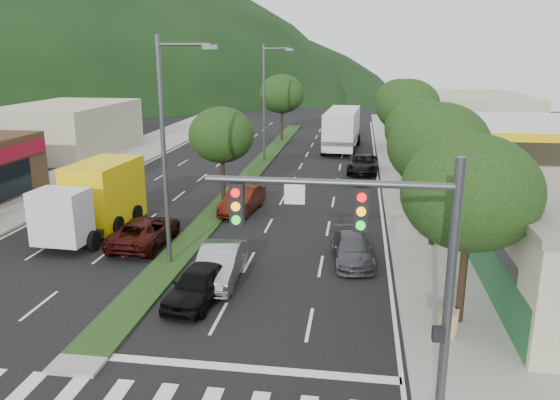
% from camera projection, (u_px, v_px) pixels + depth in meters
% --- Properties ---
extents(ground, '(160.00, 160.00, 0.00)m').
position_uv_depth(ground, '(84.00, 359.00, 17.11)').
color(ground, black).
rests_on(ground, ground).
extents(sidewalk_right, '(5.00, 90.00, 0.15)m').
position_uv_depth(sidewalk_right, '(416.00, 185.00, 39.22)').
color(sidewalk_right, gray).
rests_on(sidewalk_right, ground).
extents(sidewalk_left, '(6.00, 90.00, 0.15)m').
position_uv_depth(sidewalk_left, '(84.00, 174.00, 42.78)').
color(sidewalk_left, gray).
rests_on(sidewalk_left, ground).
extents(median, '(1.60, 56.00, 0.12)m').
position_uv_depth(median, '(254.00, 171.00, 43.83)').
color(median, '#1D3312').
rests_on(median, ground).
extents(crosswalk, '(19.00, 2.20, 0.01)m').
position_uv_depth(crosswalk, '(49.00, 397.00, 15.20)').
color(crosswalk, silver).
rests_on(crosswalk, ground).
extents(traffic_signal, '(6.12, 0.40, 7.00)m').
position_uv_depth(traffic_signal, '(386.00, 252.00, 13.17)').
color(traffic_signal, '#47494C').
rests_on(traffic_signal, ground).
extents(gas_canopy, '(12.20, 8.20, 5.25)m').
position_uv_depth(gas_canopy, '(531.00, 129.00, 34.26)').
color(gas_canopy, silver).
rests_on(gas_canopy, ground).
extents(bldg_left_far, '(9.00, 14.00, 4.60)m').
position_uv_depth(bldg_left_far, '(69.00, 128.00, 51.62)').
color(bldg_left_far, '#BFB997').
rests_on(bldg_left_far, ground).
extents(bldg_right_far, '(10.00, 16.00, 5.20)m').
position_uv_depth(bldg_right_far, '(470.00, 120.00, 55.73)').
color(bldg_right_far, '#BFB997').
rests_on(bldg_right_far, ground).
extents(tree_r_a, '(4.60, 4.60, 6.63)m').
position_uv_depth(tree_r_a, '(471.00, 193.00, 18.00)').
color(tree_r_a, black).
rests_on(tree_r_a, sidewalk_right).
extents(tree_r_b, '(4.80, 4.80, 6.94)m').
position_uv_depth(tree_r_b, '(439.00, 146.00, 25.58)').
color(tree_r_b, black).
rests_on(tree_r_b, sidewalk_right).
extents(tree_r_c, '(4.40, 4.40, 6.48)m').
position_uv_depth(tree_r_c, '(421.00, 129.00, 33.29)').
color(tree_r_c, black).
rests_on(tree_r_c, sidewalk_right).
extents(tree_r_d, '(5.00, 5.00, 7.17)m').
position_uv_depth(tree_r_d, '(408.00, 106.00, 42.73)').
color(tree_r_d, black).
rests_on(tree_r_d, sidewalk_right).
extents(tree_r_e, '(4.60, 4.60, 6.71)m').
position_uv_depth(tree_r_e, '(400.00, 99.00, 52.35)').
color(tree_r_e, black).
rests_on(tree_r_e, sidewalk_right).
extents(tree_med_near, '(4.00, 4.00, 6.02)m').
position_uv_depth(tree_med_near, '(222.00, 135.00, 33.14)').
color(tree_med_near, black).
rests_on(tree_med_near, median).
extents(tree_med_far, '(4.80, 4.80, 6.94)m').
position_uv_depth(tree_med_far, '(282.00, 94.00, 57.81)').
color(tree_med_far, black).
rests_on(tree_med_far, median).
extents(streetlight_near, '(2.60, 0.25, 10.00)m').
position_uv_depth(streetlight_near, '(168.00, 142.00, 23.26)').
color(streetlight_near, '#47494C').
rests_on(streetlight_near, ground).
extents(streetlight_mid, '(2.60, 0.25, 10.00)m').
position_uv_depth(streetlight_mid, '(266.00, 96.00, 47.13)').
color(streetlight_mid, '#47494C').
rests_on(streetlight_mid, ground).
extents(sedan_silver, '(1.77, 4.64, 1.51)m').
position_uv_depth(sedan_silver, '(220.00, 264.00, 22.75)').
color(sedan_silver, '#9B9DA2').
rests_on(sedan_silver, ground).
extents(suv_maroon, '(2.42, 5.13, 1.42)m').
position_uv_depth(suv_maroon, '(145.00, 231.00, 27.05)').
color(suv_maroon, '#340C0B').
rests_on(suv_maroon, ground).
extents(car_queue_a, '(2.16, 4.25, 1.39)m').
position_uv_depth(car_queue_a, '(198.00, 285.00, 20.88)').
color(car_queue_a, black).
rests_on(car_queue_a, ground).
extents(car_queue_b, '(2.23, 4.44, 1.24)m').
position_uv_depth(car_queue_b, '(352.00, 249.00, 24.88)').
color(car_queue_b, '#444449').
rests_on(car_queue_b, ground).
extents(car_queue_c, '(2.10, 4.73, 1.51)m').
position_uv_depth(car_queue_c, '(242.00, 200.00, 32.64)').
color(car_queue_c, '#47140B').
rests_on(car_queue_c, ground).
extents(car_queue_d, '(2.54, 5.13, 1.40)m').
position_uv_depth(car_queue_d, '(363.00, 164.00, 43.30)').
color(car_queue_d, black).
rests_on(car_queue_d, ground).
extents(box_truck, '(3.21, 7.47, 3.62)m').
position_uv_depth(box_truck, '(97.00, 200.00, 28.84)').
color(box_truck, silver).
rests_on(box_truck, ground).
extents(motorhome, '(3.64, 10.24, 3.87)m').
position_uv_depth(motorhome, '(342.00, 129.00, 53.22)').
color(motorhome, silver).
rests_on(motorhome, ground).
extents(a_frame_sign, '(0.73, 0.77, 1.20)m').
position_uv_depth(a_frame_sign, '(448.00, 321.00, 18.09)').
color(a_frame_sign, tan).
rests_on(a_frame_sign, sidewalk_right).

